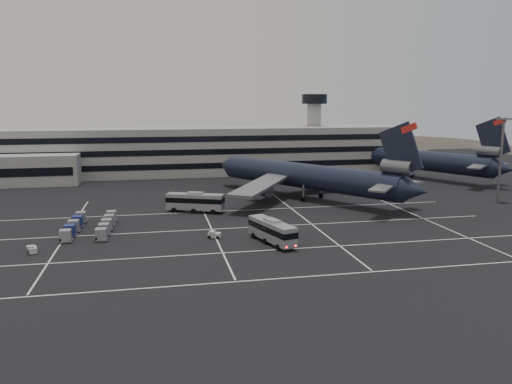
% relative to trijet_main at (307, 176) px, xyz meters
% --- Properties ---
extents(ground, '(260.00, 260.00, 0.00)m').
position_rel_trijet_main_xyz_m(ground, '(-18.23, -26.76, -5.25)').
color(ground, black).
rests_on(ground, ground).
extents(lane_markings, '(90.00, 55.62, 0.01)m').
position_rel_trijet_main_xyz_m(lane_markings, '(-17.28, -26.03, -5.24)').
color(lane_markings, silver).
rests_on(lane_markings, ground).
extents(terminal, '(125.00, 26.00, 24.00)m').
position_rel_trijet_main_xyz_m(terminal, '(-21.17, 44.39, 1.68)').
color(terminal, gray).
rests_on(terminal, ground).
extents(hills, '(352.00, 180.00, 44.00)m').
position_rel_trijet_main_xyz_m(hills, '(-0.23, 143.24, -17.32)').
color(hills, '#38332B').
rests_on(hills, ground).
extents(lightpole_right, '(2.40, 2.40, 18.28)m').
position_rel_trijet_main_xyz_m(lightpole_right, '(39.77, -11.76, 6.57)').
color(lightpole_right, slate).
rests_on(lightpole_right, ground).
extents(trijet_main, '(40.49, 50.61, 18.08)m').
position_rel_trijet_main_xyz_m(trijet_main, '(0.00, 0.00, 0.00)').
color(trijet_main, black).
rests_on(trijet_main, ground).
extents(trijet_far, '(32.56, 53.91, 18.08)m').
position_rel_trijet_main_xyz_m(trijet_far, '(40.38, 24.94, 0.18)').
color(trijet_far, black).
rests_on(trijet_far, ground).
extents(bus_near, '(5.66, 11.13, 3.84)m').
position_rel_trijet_main_xyz_m(bus_near, '(-16.01, -33.21, -3.15)').
color(bus_near, gray).
rests_on(bus_near, ground).
extents(bus_far, '(11.65, 6.82, 4.06)m').
position_rel_trijet_main_xyz_m(bus_far, '(-25.87, -8.65, -3.03)').
color(bus_far, gray).
rests_on(bus_far, ground).
extents(tug_a, '(1.71, 2.19, 1.24)m').
position_rel_trijet_main_xyz_m(tug_a, '(-51.30, -31.32, -4.70)').
color(tug_a, '#BBBBB6').
rests_on(tug_a, ground).
extents(tug_b, '(2.28, 1.95, 1.27)m').
position_rel_trijet_main_xyz_m(tug_b, '(-24.36, -28.54, -4.69)').
color(tug_b, '#BBBBB6').
rests_on(tug_b, ground).
extents(uld_cluster, '(8.16, 15.63, 1.99)m').
position_rel_trijet_main_xyz_m(uld_cluster, '(-44.57, -19.86, -4.28)').
color(uld_cluster, '#2D2D30').
rests_on(uld_cluster, ground).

